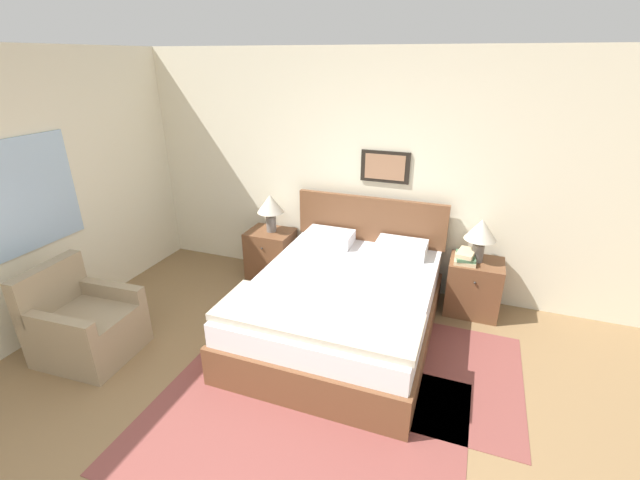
{
  "coord_description": "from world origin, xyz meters",
  "views": [
    {
      "loc": [
        1.19,
        -1.32,
        2.5
      ],
      "look_at": [
        0.07,
        1.73,
        1.1
      ],
      "focal_mm": 24.0,
      "sensor_mm": 36.0,
      "label": 1
    }
  ],
  "objects_px": {
    "nightstand_near_window": "(271,254)",
    "nightstand_by_door": "(473,287)",
    "bed": "(342,305)",
    "table_lamp_by_door": "(481,232)",
    "armchair": "(84,326)",
    "table_lamp_near_window": "(270,206)"
  },
  "relations": [
    {
      "from": "nightstand_near_window",
      "to": "table_lamp_by_door",
      "type": "relative_size",
      "value": 1.3
    },
    {
      "from": "armchair",
      "to": "nightstand_near_window",
      "type": "xyz_separation_m",
      "value": [
        0.89,
        1.93,
        0.0
      ]
    },
    {
      "from": "armchair",
      "to": "table_lamp_near_window",
      "type": "bearing_deg",
      "value": 151.65
    },
    {
      "from": "armchair",
      "to": "nightstand_by_door",
      "type": "xyz_separation_m",
      "value": [
        3.23,
        1.93,
        0.0
      ]
    },
    {
      "from": "bed",
      "to": "armchair",
      "type": "relative_size",
      "value": 2.54
    },
    {
      "from": "bed",
      "to": "armchair",
      "type": "distance_m",
      "value": 2.33
    },
    {
      "from": "bed",
      "to": "table_lamp_near_window",
      "type": "relative_size",
      "value": 4.73
    },
    {
      "from": "nightstand_by_door",
      "to": "table_lamp_near_window",
      "type": "relative_size",
      "value": 1.3
    },
    {
      "from": "table_lamp_by_door",
      "to": "nightstand_near_window",
      "type": "bearing_deg",
      "value": -179.68
    },
    {
      "from": "nightstand_near_window",
      "to": "nightstand_by_door",
      "type": "relative_size",
      "value": 1.0
    },
    {
      "from": "nightstand_near_window",
      "to": "armchair",
      "type": "bearing_deg",
      "value": -114.85
    },
    {
      "from": "bed",
      "to": "table_lamp_by_door",
      "type": "relative_size",
      "value": 4.73
    },
    {
      "from": "nightstand_near_window",
      "to": "bed",
      "type": "bearing_deg",
      "value": -35.87
    },
    {
      "from": "bed",
      "to": "table_lamp_by_door",
      "type": "height_order",
      "value": "bed"
    },
    {
      "from": "nightstand_by_door",
      "to": "nightstand_near_window",
      "type": "bearing_deg",
      "value": 180.0
    },
    {
      "from": "nightstand_by_door",
      "to": "table_lamp_by_door",
      "type": "xyz_separation_m",
      "value": [
        -0.01,
        0.01,
        0.61
      ]
    },
    {
      "from": "nightstand_near_window",
      "to": "nightstand_by_door",
      "type": "distance_m",
      "value": 2.34
    },
    {
      "from": "nightstand_near_window",
      "to": "table_lamp_near_window",
      "type": "relative_size",
      "value": 1.3
    },
    {
      "from": "table_lamp_by_door",
      "to": "nightstand_by_door",
      "type": "bearing_deg",
      "value": -48.9
    },
    {
      "from": "nightstand_near_window",
      "to": "table_lamp_near_window",
      "type": "distance_m",
      "value": 0.61
    },
    {
      "from": "armchair",
      "to": "table_lamp_by_door",
      "type": "height_order",
      "value": "table_lamp_by_door"
    },
    {
      "from": "nightstand_near_window",
      "to": "nightstand_by_door",
      "type": "xyz_separation_m",
      "value": [
        2.34,
        0.0,
        0.0
      ]
    }
  ]
}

